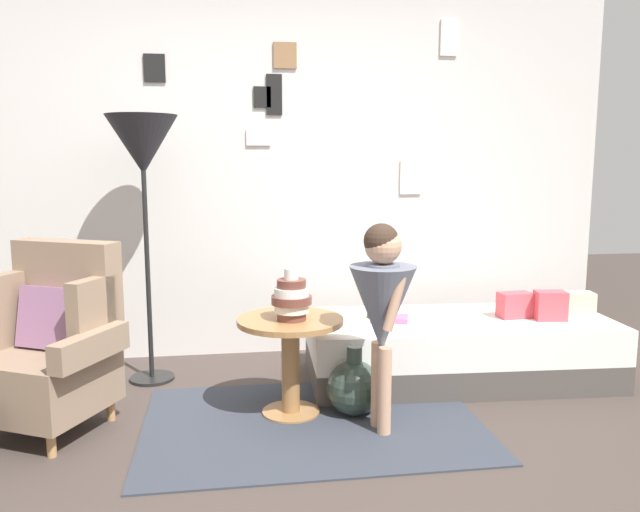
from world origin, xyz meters
name	(u,v)px	position (x,y,z in m)	size (l,w,h in m)	color
ground_plane	(318,478)	(0.00, 0.00, 0.00)	(12.00, 12.00, 0.00)	#423833
gallery_wall	(279,173)	(0.00, 1.95, 1.30)	(4.80, 0.12, 2.60)	silver
rug	(312,423)	(0.05, 0.58, 0.01)	(1.79, 1.23, 0.01)	#333842
armchair	(50,345)	(-1.30, 0.77, 0.44)	(0.90, 0.82, 0.97)	tan
daybed	(459,349)	(1.07, 1.14, 0.20)	(1.94, 0.89, 0.40)	#4C4742
pillow_head	(578,304)	(1.84, 1.07, 0.48)	(0.19, 0.12, 0.16)	beige
pillow_mid	(550,306)	(1.62, 1.02, 0.49)	(0.19, 0.12, 0.18)	#D64C56
pillow_back	(515,305)	(1.43, 1.11, 0.48)	(0.21, 0.12, 0.16)	#D64C56
side_table	(290,346)	(-0.05, 0.73, 0.39)	(0.58, 0.58, 0.55)	#9E7042
vase_striped	(292,299)	(-0.04, 0.69, 0.66)	(0.22, 0.22, 0.28)	brown
floor_lamp	(143,153)	(-0.87, 1.42, 1.44)	(0.43, 0.43, 1.66)	black
person_child	(382,301)	(0.39, 0.44, 0.69)	(0.34, 0.34, 1.09)	tan
book_on_daybed	(390,318)	(0.62, 1.14, 0.42)	(0.22, 0.16, 0.03)	#CB5F8F
demijohn_near	(354,387)	(0.30, 0.68, 0.16)	(0.30, 0.30, 0.39)	#2D3D33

